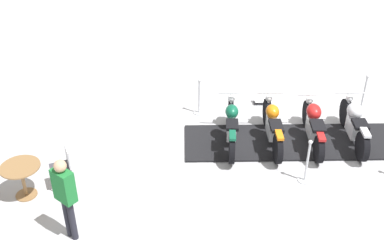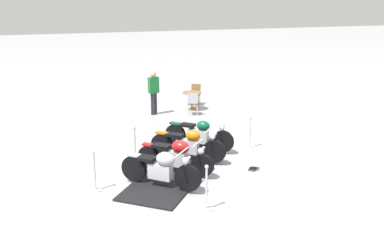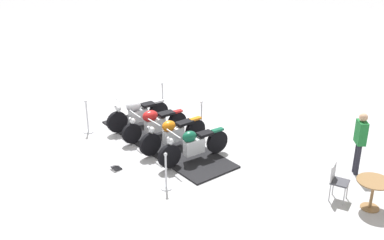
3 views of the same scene
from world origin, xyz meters
The scene contains 15 objects.
ground_plane centered at (0.00, 0.00, 0.00)m, with size 80.00×80.00×0.00m, color #B2B2B7.
display_platform centered at (0.00, 0.00, 0.02)m, with size 5.13×1.53×0.05m, color black.
motorcycle_chrome centered at (0.83, 1.21, 0.53)m, with size 1.79×1.49×1.00m.
motorcycle_maroon centered at (0.26, 0.42, 0.51)m, with size 1.81×1.53×0.92m.
motorcycle_copper centered at (-0.31, -0.38, 0.51)m, with size 1.93×1.47×0.99m.
motorcycle_forest centered at (-0.88, -1.17, 0.51)m, with size 1.83×1.56×0.99m.
stanchion_left_mid centered at (1.18, -0.85, 0.36)m, with size 0.30×0.30×1.04m.
stanchion_right_rear centered at (-2.45, -0.92, 0.36)m, with size 0.29×0.29×1.01m.
stanchion_left_front centered at (2.45, 0.92, 0.36)m, with size 0.31×0.31×1.07m.
stanchion_right_front centered at (0.09, 2.62, 0.34)m, with size 0.34×0.34×1.09m.
info_placard centered at (-1.85, 0.74, 0.07)m, with size 0.37×0.38×0.20m.
cafe_table centered at (-1.94, -5.81, 0.56)m, with size 0.79×0.79×0.74m.
cafe_chair_near_table centered at (-2.31, -6.54, 0.53)m, with size 0.54×0.54×0.89m.
cafe_chair_across_table centered at (-1.75, -5.01, 0.53)m, with size 0.48×0.48×0.91m.
bystander_person centered at (-0.29, -5.53, 1.04)m, with size 0.44×0.31×1.73m.
Camera 2 is at (2.91, 11.41, 4.87)m, focal length 41.90 mm.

